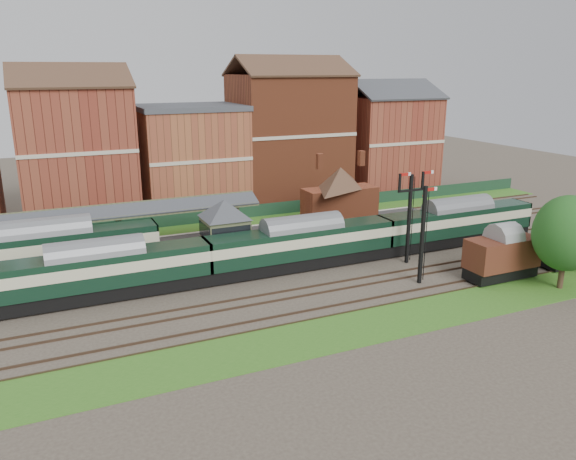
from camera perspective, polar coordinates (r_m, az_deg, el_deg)
name	(u,v)px	position (r m, az deg, el deg)	size (l,w,h in m)	color
ground	(272,273)	(47.79, -1.63, -4.39)	(160.00, 160.00, 0.00)	#473D33
grass_back	(216,226)	(62.13, -7.36, 0.38)	(90.00, 4.50, 0.06)	#2D6619
grass_front	(342,331)	(37.88, 5.53, -10.13)	(90.00, 5.00, 0.06)	#2D6619
fence	(210,216)	(63.80, -7.92, 1.44)	(90.00, 0.12, 1.50)	#193823
platform	(185,243)	(54.96, -10.42, -1.35)	(55.00, 3.40, 1.00)	#2D2D2D
signal_box	(225,231)	(48.70, -6.40, -0.14)	(5.40, 5.40, 6.00)	#596D4D
brick_hut	(308,242)	(52.17, 2.04, -1.23)	(3.20, 2.64, 2.94)	maroon
station_building	(340,193)	(60.21, 5.30, 3.79)	(8.10, 8.10, 5.90)	brown
canopy	(117,208)	(52.86, -16.95, 2.11)	(26.00, 3.89, 4.08)	#505635
semaphore_bracket	(410,212)	(50.09, 12.27, 1.76)	(3.60, 0.25, 8.18)	black
semaphore_siding	(423,234)	(45.59, 13.53, -0.36)	(1.23, 0.25, 8.00)	black
town_backdrop	(190,152)	(69.16, -9.94, 7.78)	(69.00, 10.00, 16.00)	brown
dmu_train	(302,243)	(48.13, 1.41, -1.37)	(50.45, 2.66, 3.88)	black
platform_railcar	(45,250)	(49.90, -23.46, -1.91)	(18.11, 2.85, 4.17)	black
goods_van_a	(502,255)	(49.02, 20.91, -2.37)	(6.06, 2.63, 3.68)	black
goods_van_c	(573,242)	(54.99, 26.98, -1.12)	(6.12, 2.65, 3.71)	black
tree_far	(567,233)	(48.09, 26.51, -0.31)	(5.15, 5.15, 7.51)	#382619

